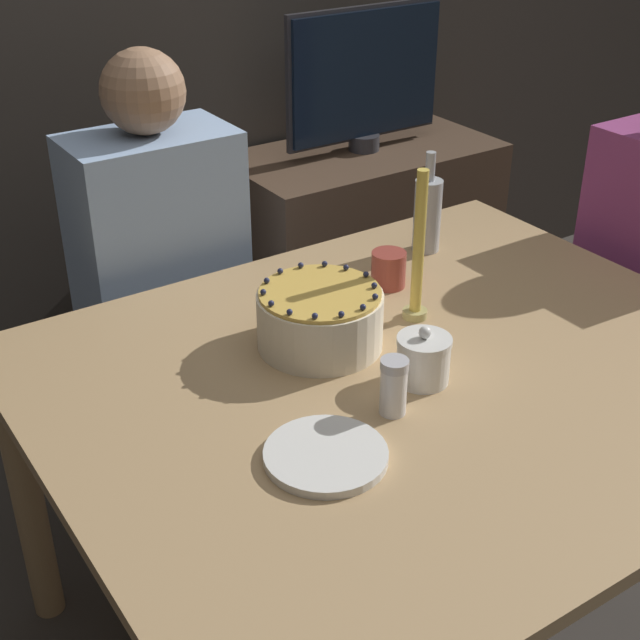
{
  "coord_description": "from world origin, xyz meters",
  "views": [
    {
      "loc": [
        -0.96,
        -1.11,
        1.67
      ],
      "look_at": [
        -0.1,
        0.18,
        0.8
      ],
      "focal_mm": 50.0,
      "sensor_mm": 36.0,
      "label": 1
    }
  ],
  "objects_px": {
    "sugar_bowl": "(423,359)",
    "sugar_shaker": "(394,386)",
    "candle": "(418,259)",
    "bottle": "(427,213)",
    "tv_monitor": "(365,77)",
    "cake": "(320,318)",
    "person_man_blue_shirt": "(165,319)"
  },
  "relations": [
    {
      "from": "sugar_bowl",
      "to": "person_man_blue_shirt",
      "type": "height_order",
      "value": "person_man_blue_shirt"
    },
    {
      "from": "sugar_shaker",
      "to": "candle",
      "type": "xyz_separation_m",
      "value": [
        0.25,
        0.25,
        0.08
      ]
    },
    {
      "from": "sugar_bowl",
      "to": "tv_monitor",
      "type": "relative_size",
      "value": 0.21
    },
    {
      "from": "sugar_shaker",
      "to": "tv_monitor",
      "type": "height_order",
      "value": "tv_monitor"
    },
    {
      "from": "sugar_bowl",
      "to": "bottle",
      "type": "distance_m",
      "value": 0.6
    },
    {
      "from": "candle",
      "to": "tv_monitor",
      "type": "bearing_deg",
      "value": 59.5
    },
    {
      "from": "bottle",
      "to": "person_man_blue_shirt",
      "type": "relative_size",
      "value": 0.2
    },
    {
      "from": "sugar_shaker",
      "to": "person_man_blue_shirt",
      "type": "distance_m",
      "value": 0.92
    },
    {
      "from": "cake",
      "to": "candle",
      "type": "xyz_separation_m",
      "value": [
        0.23,
        -0.02,
        0.08
      ]
    },
    {
      "from": "sugar_bowl",
      "to": "person_man_blue_shirt",
      "type": "relative_size",
      "value": 0.1
    },
    {
      "from": "sugar_shaker",
      "to": "person_man_blue_shirt",
      "type": "bearing_deg",
      "value": 93.39
    },
    {
      "from": "person_man_blue_shirt",
      "to": "sugar_shaker",
      "type": "bearing_deg",
      "value": 93.39
    },
    {
      "from": "candle",
      "to": "bottle",
      "type": "bearing_deg",
      "value": 46.74
    },
    {
      "from": "cake",
      "to": "sugar_shaker",
      "type": "bearing_deg",
      "value": -94.82
    },
    {
      "from": "sugar_shaker",
      "to": "candle",
      "type": "distance_m",
      "value": 0.37
    },
    {
      "from": "sugar_shaker",
      "to": "bottle",
      "type": "distance_m",
      "value": 0.71
    },
    {
      "from": "candle",
      "to": "sugar_shaker",
      "type": "bearing_deg",
      "value": -135.37
    },
    {
      "from": "cake",
      "to": "candle",
      "type": "height_order",
      "value": "candle"
    },
    {
      "from": "sugar_bowl",
      "to": "person_man_blue_shirt",
      "type": "xyz_separation_m",
      "value": [
        -0.16,
        0.83,
        -0.25
      ]
    },
    {
      "from": "candle",
      "to": "person_man_blue_shirt",
      "type": "distance_m",
      "value": 0.78
    },
    {
      "from": "sugar_shaker",
      "to": "candle",
      "type": "relative_size",
      "value": 0.33
    },
    {
      "from": "sugar_bowl",
      "to": "sugar_shaker",
      "type": "relative_size",
      "value": 1.07
    },
    {
      "from": "sugar_bowl",
      "to": "sugar_shaker",
      "type": "height_order",
      "value": "sugar_bowl"
    },
    {
      "from": "candle",
      "to": "bottle",
      "type": "distance_m",
      "value": 0.35
    },
    {
      "from": "sugar_shaker",
      "to": "bottle",
      "type": "xyz_separation_m",
      "value": [
        0.49,
        0.51,
        0.04
      ]
    },
    {
      "from": "bottle",
      "to": "tv_monitor",
      "type": "xyz_separation_m",
      "value": [
        0.33,
        0.71,
        0.13
      ]
    },
    {
      "from": "candle",
      "to": "tv_monitor",
      "type": "xyz_separation_m",
      "value": [
        0.57,
        0.97,
        0.09
      ]
    },
    {
      "from": "sugar_bowl",
      "to": "tv_monitor",
      "type": "distance_m",
      "value": 1.38
    },
    {
      "from": "cake",
      "to": "person_man_blue_shirt",
      "type": "xyz_separation_m",
      "value": [
        -0.08,
        0.61,
        -0.27
      ]
    },
    {
      "from": "sugar_bowl",
      "to": "sugar_shaker",
      "type": "distance_m",
      "value": 0.12
    },
    {
      "from": "sugar_bowl",
      "to": "bottle",
      "type": "height_order",
      "value": "bottle"
    },
    {
      "from": "person_man_blue_shirt",
      "to": "bottle",
      "type": "bearing_deg",
      "value": 145.39
    }
  ]
}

